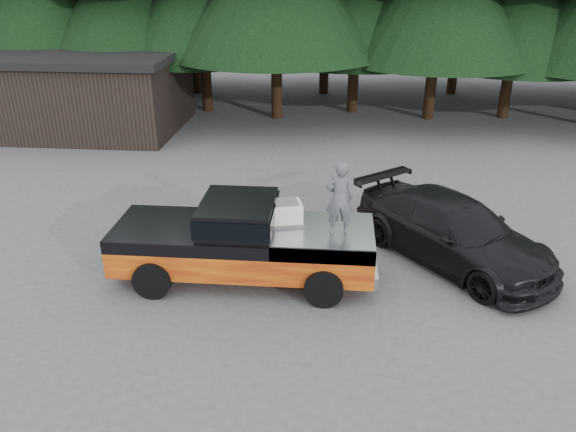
# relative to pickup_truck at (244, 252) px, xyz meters

# --- Properties ---
(ground) EXTENTS (120.00, 120.00, 0.00)m
(ground) POSITION_rel_pickup_truck_xyz_m (0.19, -0.00, -0.67)
(ground) COLOR #474749
(ground) RESTS_ON ground
(pickup_truck) EXTENTS (6.00, 2.04, 1.33)m
(pickup_truck) POSITION_rel_pickup_truck_xyz_m (0.00, 0.00, 0.00)
(pickup_truck) COLOR orange
(pickup_truck) RESTS_ON ground
(truck_cab) EXTENTS (1.66, 1.90, 0.59)m
(truck_cab) POSITION_rel_pickup_truck_xyz_m (-0.10, 0.00, 0.96)
(truck_cab) COLOR black
(truck_cab) RESTS_ON pickup_truck
(air_compressor) EXTENTS (0.80, 0.72, 0.47)m
(air_compressor) POSITION_rel_pickup_truck_xyz_m (0.94, 0.24, 0.90)
(air_compressor) COLOR white
(air_compressor) RESTS_ON pickup_truck
(man_on_bed) EXTENTS (0.64, 0.46, 1.65)m
(man_on_bed) POSITION_rel_pickup_truck_xyz_m (2.11, -0.21, 1.49)
(man_on_bed) COLOR #4E5155
(man_on_bed) RESTS_ON pickup_truck
(parked_car) EXTENTS (5.08, 5.50, 1.55)m
(parked_car) POSITION_rel_pickup_truck_xyz_m (4.88, 1.31, 0.11)
(parked_car) COLOR black
(parked_car) RESTS_ON ground
(utility_building) EXTENTS (8.40, 6.40, 3.30)m
(utility_building) POSITION_rel_pickup_truck_xyz_m (-8.81, 12.00, 1.00)
(utility_building) COLOR black
(utility_building) RESTS_ON ground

